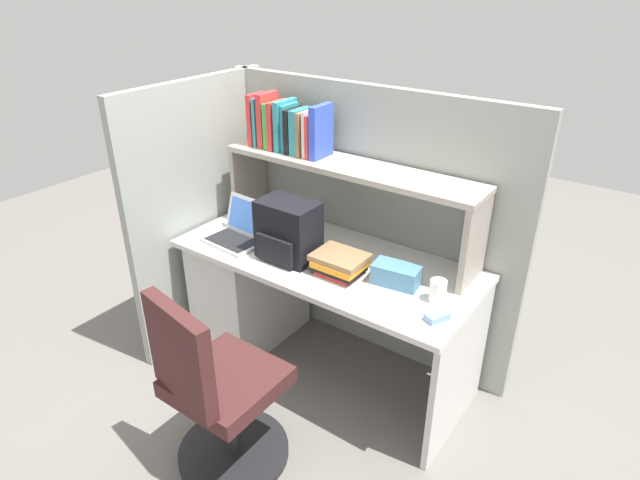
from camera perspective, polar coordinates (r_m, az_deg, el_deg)
The scene contains 13 objects.
ground_plane at distance 3.21m, azimuth 0.54°, elevation -13.28°, with size 8.00×8.00×0.00m, color slate.
desk at distance 3.17m, azimuth -5.21°, elevation -4.97°, with size 1.60×0.70×0.73m.
cubicle_partition_rear at distance 3.06m, azimuth 4.71°, elevation 1.74°, with size 1.84×0.05×1.55m, color #939991.
cubicle_partition_left at distance 3.26m, azimuth -12.25°, elevation 2.82°, with size 0.05×1.06×1.55m, color #939991.
overhead_hutch at distance 2.80m, azimuth 3.01°, elevation 6.14°, with size 1.44×0.28×0.45m.
reference_books_on_shelf at distance 2.94m, azimuth -3.34°, elevation 11.86°, with size 0.46×0.18×0.29m.
laptop at distance 2.97m, azimuth -8.57°, elevation 0.84°, with size 0.33×0.28×0.22m.
backpack at distance 2.73m, azimuth -3.44°, elevation 0.94°, with size 0.30×0.22×0.31m.
computer_mouse at distance 2.37m, azimuth 12.30°, elevation -7.93°, with size 0.06×0.10×0.03m, color #7299C6.
paper_cup at distance 2.47m, azimuth 12.36°, elevation -5.28°, with size 0.08×0.08×0.11m, color white.
tissue_box at distance 2.57m, azimuth 8.07°, elevation -3.66°, with size 0.22×0.12×0.10m, color teal.
desk_book_stack at distance 2.62m, azimuth 2.08°, elevation -2.50°, with size 0.26×0.20×0.10m.
office_chair at distance 2.49m, azimuth -10.81°, elevation -16.06°, with size 0.52×0.52×0.93m.
Camera 1 is at (1.40, -2.00, 2.08)m, focal length 30.22 mm.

